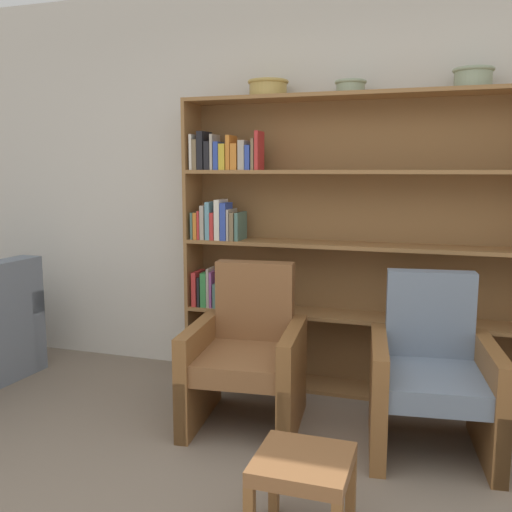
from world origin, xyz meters
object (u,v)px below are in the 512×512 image
at_px(armchair_leather, 247,357).
at_px(armchair_cushioned, 432,376).
at_px(bowl_terracotta, 473,77).
at_px(footstool, 303,472).
at_px(bowl_sage, 351,86).
at_px(bowl_olive, 268,87).
at_px(bookshelf, 327,247).

distance_m(armchair_leather, armchair_cushioned, 1.04).
xyz_separation_m(bowl_terracotta, footstool, (-0.62, -1.67, -1.72)).
relative_size(bowl_sage, bowl_terracotta, 0.84).
height_order(bowl_olive, armchair_cushioned, bowl_olive).
distance_m(bowl_sage, armchair_cushioned, 1.83).
relative_size(bowl_terracotta, armchair_cushioned, 0.26).
xyz_separation_m(bowl_sage, armchair_leather, (-0.47, -0.65, -1.62)).
bearing_deg(bowl_olive, bookshelf, 3.68).
bearing_deg(armchair_cushioned, bookshelf, -50.94).
bearing_deg(bowl_sage, armchair_leather, -125.71).
relative_size(armchair_leather, footstool, 2.47).
height_order(bookshelf, armchair_cushioned, bookshelf).
bearing_deg(bowl_terracotta, footstool, -110.28).
bearing_deg(bowl_terracotta, armchair_leather, -151.30).
bearing_deg(bookshelf, bowl_terracotta, -1.74).
distance_m(bookshelf, bowl_sage, 1.04).
xyz_separation_m(bookshelf, bowl_olive, (-0.41, -0.03, 1.05)).
relative_size(bowl_olive, footstool, 0.72).
distance_m(armchair_leather, footstool, 1.17).
relative_size(bookshelf, armchair_cushioned, 2.53).
xyz_separation_m(bookshelf, bowl_terracotta, (0.86, -0.03, 1.05)).
distance_m(bookshelf, armchair_leather, 0.95).
bearing_deg(bookshelf, armchair_cushioned, -43.74).
height_order(bowl_sage, bowl_terracotta, bowl_terracotta).
xyz_separation_m(bowl_olive, armchair_cushioned, (1.12, -0.65, -1.63)).
distance_m(bookshelf, bowl_olive, 1.12).
bearing_deg(bowl_terracotta, armchair_cushioned, -102.95).
bearing_deg(armchair_leather, bookshelf, -122.05).
bearing_deg(bowl_terracotta, bookshelf, 178.26).
bearing_deg(bowl_sage, bookshelf, 169.17).
height_order(bowl_terracotta, armchair_cushioned, bowl_terracotta).
xyz_separation_m(bowl_olive, bowl_sage, (0.54, 0.00, -0.01)).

